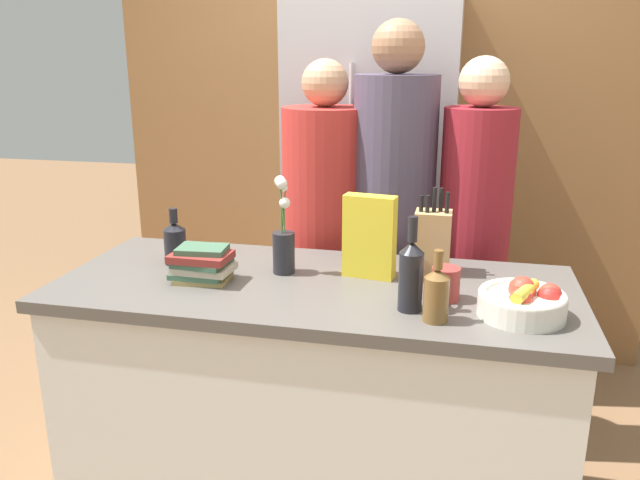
% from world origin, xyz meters
% --- Properties ---
extents(kitchen_island, '(1.70, 0.72, 0.91)m').
position_xyz_m(kitchen_island, '(0.00, 0.00, 0.46)').
color(kitchen_island, silver).
rests_on(kitchen_island, ground_plane).
extents(back_wall_wood, '(2.90, 0.12, 2.60)m').
position_xyz_m(back_wall_wood, '(0.00, 1.55, 1.30)').
color(back_wall_wood, olive).
rests_on(back_wall_wood, ground_plane).
extents(refrigerator, '(0.79, 0.63, 1.94)m').
position_xyz_m(refrigerator, '(0.02, 1.19, 0.97)').
color(refrigerator, '#B7B7BC').
rests_on(refrigerator, ground_plane).
extents(fruit_bowl, '(0.25, 0.25, 0.11)m').
position_xyz_m(fruit_bowl, '(0.65, -0.14, 0.96)').
color(fruit_bowl, silver).
rests_on(fruit_bowl, kitchen_island).
extents(knife_block, '(0.12, 0.10, 0.30)m').
position_xyz_m(knife_block, '(0.37, 0.19, 1.02)').
color(knife_block, tan).
rests_on(knife_block, kitchen_island).
extents(flower_vase, '(0.08, 0.08, 0.34)m').
position_xyz_m(flower_vase, '(-0.12, 0.07, 1.02)').
color(flower_vase, '#232328').
rests_on(flower_vase, kitchen_island).
extents(cereal_box, '(0.18, 0.09, 0.28)m').
position_xyz_m(cereal_box, '(0.17, 0.10, 1.05)').
color(cereal_box, yellow).
rests_on(cereal_box, kitchen_island).
extents(coffee_mug, '(0.09, 0.13, 0.10)m').
position_xyz_m(coffee_mug, '(0.42, -0.06, 0.96)').
color(coffee_mug, '#99332D').
rests_on(coffee_mug, kitchen_island).
extents(book_stack, '(0.20, 0.15, 0.12)m').
position_xyz_m(book_stack, '(-0.36, -0.06, 0.97)').
color(book_stack, '#99844C').
rests_on(book_stack, kitchen_island).
extents(bottle_oil, '(0.07, 0.07, 0.21)m').
position_xyz_m(bottle_oil, '(0.40, -0.23, 0.99)').
color(bottle_oil, brown).
rests_on(bottle_oil, kitchen_island).
extents(bottle_vinegar, '(0.07, 0.07, 0.28)m').
position_xyz_m(bottle_vinegar, '(0.33, -0.16, 1.02)').
color(bottle_vinegar, black).
rests_on(bottle_vinegar, kitchen_island).
extents(bottle_wine, '(0.08, 0.08, 0.20)m').
position_xyz_m(bottle_wine, '(-0.53, 0.08, 0.99)').
color(bottle_wine, black).
rests_on(bottle_wine, kitchen_island).
extents(person_at_sink, '(0.35, 0.35, 1.62)m').
position_xyz_m(person_at_sink, '(-0.10, 0.61, 0.91)').
color(person_at_sink, '#383842').
rests_on(person_at_sink, ground_plane).
extents(person_in_blue, '(0.34, 0.34, 1.76)m').
position_xyz_m(person_in_blue, '(0.19, 0.61, 1.00)').
color(person_in_blue, '#383842').
rests_on(person_in_blue, ground_plane).
extents(person_in_red_tee, '(0.29, 0.29, 1.63)m').
position_xyz_m(person_in_red_tee, '(0.52, 0.61, 0.93)').
color(person_in_red_tee, '#383842').
rests_on(person_in_red_tee, ground_plane).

